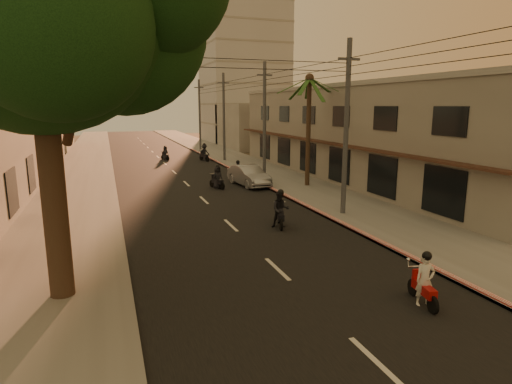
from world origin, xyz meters
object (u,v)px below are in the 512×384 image
palm_tree (309,85)px  scooter_mid_a (280,210)px  scooter_mid_b (238,172)px  scooter_far_b (204,153)px  scooter_far_c (165,154)px  broadleaf_tree (52,2)px  parked_car (249,176)px  scooter_red (424,281)px  scooter_far_a (217,178)px

palm_tree → scooter_mid_a: (-5.83, -9.04, -6.30)m
scooter_mid_b → scooter_far_b: size_ratio=0.90×
scooter_mid_a → scooter_far_b: bearing=103.3°
scooter_mid_b → scooter_far_c: (-3.38, 15.51, -0.06)m
broadleaf_tree → scooter_far_b: size_ratio=6.36×
parked_car → palm_tree: bearing=-31.7°
scooter_mid_b → broadleaf_tree: bearing=-106.4°
broadleaf_tree → scooter_far_c: bearing=77.8°
broadleaf_tree → parked_car: size_ratio=2.57×
palm_tree → parked_car: palm_tree is taller
scooter_red → parked_car: bearing=99.0°
scooter_red → scooter_mid_b: scooter_mid_b is taller
scooter_far_a → scooter_far_c: bearing=73.2°
scooter_red → scooter_far_a: size_ratio=0.98×
scooter_far_b → scooter_far_c: 4.35m
palm_tree → scooter_far_c: (-7.57, 18.80, -6.43)m
scooter_mid_a → scooter_far_a: bearing=110.3°
scooter_red → scooter_mid_b: 21.29m
scooter_mid_a → scooter_far_b: 25.74m
broadleaf_tree → scooter_red: size_ratio=7.25×
scooter_far_a → scooter_mid_b: bearing=21.3°
scooter_mid_b → scooter_red: bearing=-77.4°
parked_car → scooter_far_c: bearing=95.1°
scooter_mid_a → scooter_far_c: 27.89m
palm_tree → scooter_mid_a: 12.47m
scooter_far_a → scooter_far_c: size_ratio=1.09×
scooter_red → parked_car: (1.18, 19.73, 0.01)m
scooter_far_a → palm_tree: bearing=-33.5°
broadleaf_tree → scooter_far_a: (8.34, 15.25, -7.70)m
scooter_mid_a → scooter_far_a: size_ratio=1.09×
scooter_far_b → scooter_far_a: bearing=-115.1°
palm_tree → scooter_far_c: size_ratio=5.23×
palm_tree → scooter_mid_b: bearing=141.9°
broadleaf_tree → palm_tree: (14.61, 13.86, -1.33)m
scooter_far_b → scooter_far_c: size_ratio=1.21×
palm_tree → scooter_far_a: (-6.27, 1.39, -6.37)m
palm_tree → parked_car: 7.67m
scooter_red → scooter_mid_a: bearing=107.5°
palm_tree → scooter_mid_a: palm_tree is taller
scooter_mid_a → scooter_mid_b: size_ratio=1.09×
scooter_mid_a → scooter_far_c: bearing=111.4°
parked_car → scooter_mid_b: bearing=95.5°
scooter_far_c → scooter_mid_b: bearing=-100.6°
scooter_mid_a → parked_car: scooter_mid_a is taller
scooter_mid_a → scooter_far_a: 10.44m
scooter_mid_b → scooter_mid_a: bearing=-82.7°
broadleaf_tree → palm_tree: size_ratio=1.48×
broadleaf_tree → scooter_mid_a: size_ratio=6.50×
parked_car → scooter_far_b: bearing=82.7°
broadleaf_tree → scooter_far_a: 19.01m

